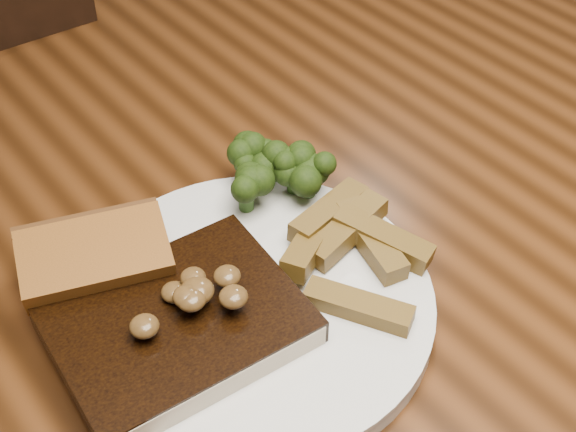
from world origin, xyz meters
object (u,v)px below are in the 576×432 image
garlic_bread (100,275)px  potato_wedges (345,258)px  steak (178,325)px  plate (253,305)px  dining_table (279,316)px

garlic_bread → potato_wedges: 0.18m
steak → plate: bearing=0.2°
plate → dining_table: bearing=38.0°
steak → garlic_bread: bearing=109.6°
plate → steak: (-0.06, 0.00, 0.02)m
garlic_bread → dining_table: bearing=6.3°
dining_table → plate: size_ratio=6.20×
garlic_bread → potato_wedges: bearing=-12.6°
dining_table → potato_wedges: 0.13m
steak → garlic_bread: (-0.02, 0.07, -0.00)m
steak → potato_wedges: size_ratio=1.63×
garlic_bread → potato_wedges: potato_wedges is taller
dining_table → garlic_bread: garlic_bread is taller
steak → garlic_bread: 0.08m
steak → potato_wedges: (0.13, -0.02, 0.00)m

